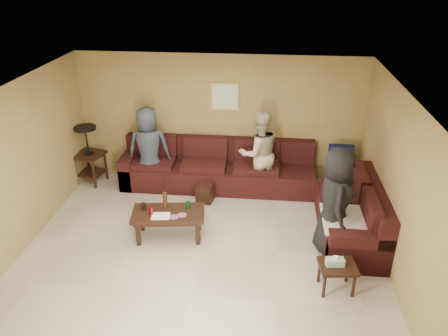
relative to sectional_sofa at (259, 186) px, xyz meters
name	(u,v)px	position (x,y,z in m)	size (l,w,h in m)	color
room	(200,151)	(-0.81, -1.52, 1.34)	(5.60, 5.50, 2.50)	#B9AE9C
sectional_sofa	(259,186)	(0.00, 0.00, 0.00)	(4.65, 2.90, 0.97)	#341111
coffee_table	(168,216)	(-1.39, -1.25, 0.08)	(1.20, 0.71, 0.76)	black
end_table_left	(89,154)	(-3.34, 0.45, 0.29)	(0.62, 0.62, 1.18)	black
side_table_right	(337,268)	(1.12, -2.23, 0.03)	(0.54, 0.46, 0.55)	black
waste_bin	(205,193)	(-0.97, -0.06, -0.16)	(0.28, 0.28, 0.34)	black
wall_art	(225,97)	(-0.71, 0.96, 1.37)	(0.52, 0.04, 0.52)	#CBB57E
person_left	(149,149)	(-2.10, 0.36, 0.49)	(0.80, 0.52, 1.64)	#2E3540
person_middle	(259,153)	(-0.02, 0.38, 0.49)	(0.79, 0.62, 1.63)	tan
person_right	(335,201)	(1.15, -1.30, 0.52)	(0.83, 0.54, 1.70)	black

